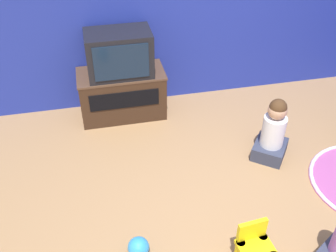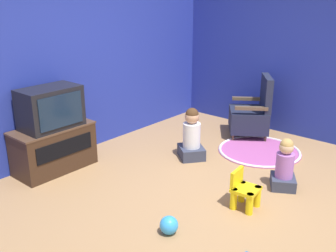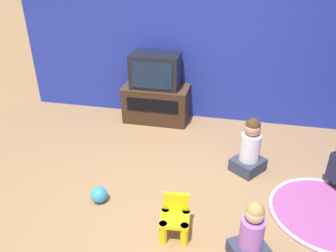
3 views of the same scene
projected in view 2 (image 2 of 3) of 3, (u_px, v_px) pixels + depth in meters
ground_plane at (212, 194)px, 4.47m from camera, size 30.00×30.00×0.00m
wall_back at (68, 50)px, 5.24m from camera, size 5.59×0.12×2.89m
tv_cabinet at (54, 147)px, 5.01m from camera, size 1.01×0.50×0.58m
television at (51, 108)px, 4.82m from camera, size 0.73×0.45×0.51m
black_armchair at (252, 114)px, 6.16m from camera, size 0.84×0.83×0.96m
yellow_kid_chair at (244, 192)px, 4.16m from camera, size 0.29×0.28×0.41m
play_mat at (259, 151)px, 5.66m from camera, size 1.17×1.17×0.04m
child_watching_left at (284, 167)px, 4.55m from camera, size 0.41×0.39×0.61m
child_watching_center at (192, 137)px, 5.35m from camera, size 0.47×0.48×0.72m
toy_ball at (169, 225)px, 3.73m from camera, size 0.18×0.18×0.18m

